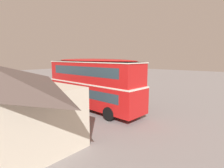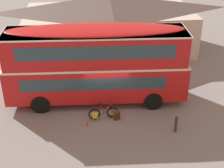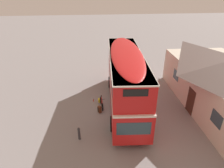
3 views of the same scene
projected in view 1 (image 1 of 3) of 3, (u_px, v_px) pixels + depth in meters
name	position (u px, v px, depth m)	size (l,w,h in m)	color
ground_plane	(94.00, 107.00, 18.00)	(120.00, 120.00, 0.00)	gray
double_decker_bus	(92.00, 82.00, 16.80)	(10.86, 3.31, 4.79)	black
touring_bicycle	(106.00, 101.00, 18.76)	(1.73, 0.54, 1.04)	black
backpack_on_ground	(101.00, 101.00, 19.41)	(0.38, 0.35, 0.59)	#592D19
water_bottle_red_squeeze	(117.00, 104.00, 18.73)	(0.08, 0.08, 0.25)	#D84C33
kerb_bollard	(92.00, 93.00, 22.41)	(0.16, 0.16, 0.97)	#333338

